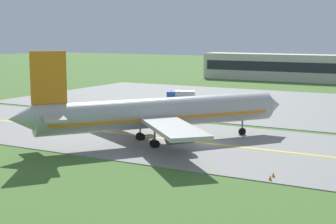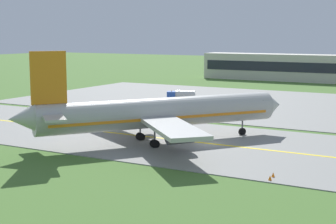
% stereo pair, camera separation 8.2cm
% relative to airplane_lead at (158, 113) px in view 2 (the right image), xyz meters
% --- Properties ---
extents(ground_plane, '(500.00, 500.00, 0.00)m').
position_rel_airplane_lead_xyz_m(ground_plane, '(6.52, 2.78, -4.13)').
color(ground_plane, '#47702D').
extents(taxiway_strip, '(240.00, 28.00, 0.10)m').
position_rel_airplane_lead_xyz_m(taxiway_strip, '(6.52, 2.78, -4.08)').
color(taxiway_strip, gray).
rests_on(taxiway_strip, ground).
extents(taxiway_centreline, '(220.00, 0.60, 0.01)m').
position_rel_airplane_lead_xyz_m(taxiway_centreline, '(6.52, 2.78, -4.03)').
color(taxiway_centreline, yellow).
rests_on(taxiway_centreline, taxiway_strip).
extents(airplane_lead, '(29.03, 33.84, 12.70)m').
position_rel_airplane_lead_xyz_m(airplane_lead, '(0.00, 0.00, 0.00)').
color(airplane_lead, '#ADADA8').
rests_on(airplane_lead, ground).
extents(service_truck_fuel, '(6.33, 4.21, 2.65)m').
position_rel_airplane_lead_xyz_m(service_truck_fuel, '(-16.73, 38.67, -2.60)').
color(service_truck_fuel, '#264CA5').
rests_on(service_truck_fuel, ground).
extents(terminal_building, '(62.71, 8.58, 9.45)m').
position_rel_airplane_lead_xyz_m(terminal_building, '(-7.47, 101.17, 0.02)').
color(terminal_building, beige).
rests_on(terminal_building, ground).
extents(traffic_cone_near_edge, '(0.44, 0.44, 0.60)m').
position_rel_airplane_lead_xyz_m(traffic_cone_near_edge, '(19.22, -9.13, -3.83)').
color(traffic_cone_near_edge, orange).
rests_on(traffic_cone_near_edge, ground).
extents(traffic_cone_mid_edge, '(0.44, 0.44, 0.60)m').
position_rel_airplane_lead_xyz_m(traffic_cone_mid_edge, '(19.33, -10.49, -3.83)').
color(traffic_cone_mid_edge, orange).
rests_on(traffic_cone_mid_edge, ground).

